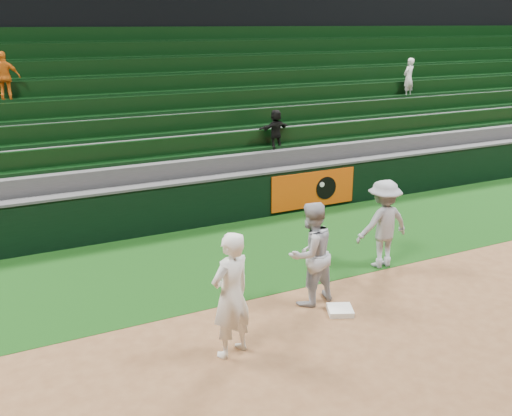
{
  "coord_description": "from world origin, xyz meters",
  "views": [
    {
      "loc": [
        -5.07,
        -7.84,
        4.99
      ],
      "look_at": [
        -0.09,
        2.3,
        1.3
      ],
      "focal_mm": 40.0,
      "sensor_mm": 36.0,
      "label": 1
    }
  ],
  "objects": [
    {
      "name": "first_base",
      "position": [
        0.34,
        -0.27,
        0.05
      ],
      "size": [
        0.57,
        0.57,
        0.1
      ],
      "primitive_type": "cube",
      "rotation": [
        0.0,
        0.0,
        -0.4
      ],
      "color": "white",
      "rests_on": "ground"
    },
    {
      "name": "foul_grass",
      "position": [
        0.0,
        3.0,
        0.0
      ],
      "size": [
        36.0,
        4.2,
        0.01
      ],
      "primitive_type": "cube",
      "color": "black",
      "rests_on": "ground"
    },
    {
      "name": "base_coach",
      "position": [
        2.3,
        1.1,
        0.96
      ],
      "size": [
        1.23,
        0.71,
        1.9
      ],
      "primitive_type": "imported",
      "rotation": [
        0.0,
        0.0,
        3.14
      ],
      "color": "#9A9DA7",
      "rests_on": "foul_grass"
    },
    {
      "name": "stadium_seating",
      "position": [
        -0.0,
        8.97,
        1.7
      ],
      "size": [
        36.0,
        5.95,
        4.85
      ],
      "color": "#3A3A3C",
      "rests_on": "ground"
    },
    {
      "name": "first_baseman",
      "position": [
        -1.95,
        -0.61,
        1.02
      ],
      "size": [
        0.87,
        0.71,
        2.04
      ],
      "primitive_type": "imported",
      "rotation": [
        0.0,
        0.0,
        3.49
      ],
      "color": "white",
      "rests_on": "ground"
    },
    {
      "name": "baserunner",
      "position": [
        0.05,
        0.34,
        0.98
      ],
      "size": [
        1.07,
        0.9,
        1.96
      ],
      "primitive_type": "imported",
      "rotation": [
        0.0,
        0.0,
        3.32
      ],
      "color": "#ACAEB7",
      "rests_on": "ground"
    },
    {
      "name": "ground",
      "position": [
        0.0,
        0.0,
        0.0
      ],
      "size": [
        70.0,
        70.0,
        0.0
      ],
      "primitive_type": "plane",
      "color": "brown",
      "rests_on": "ground"
    },
    {
      "name": "field_wall",
      "position": [
        0.03,
        5.2,
        0.63
      ],
      "size": [
        36.0,
        0.45,
        1.25
      ],
      "color": "black",
      "rests_on": "ground"
    }
  ]
}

